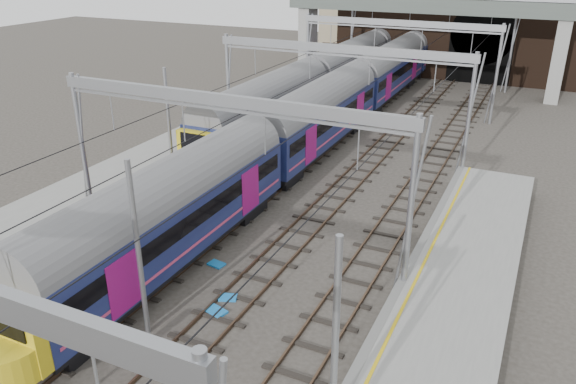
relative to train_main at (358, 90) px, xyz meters
The scene contains 10 objects.
ground 32.31m from the train_main, 86.44° to the right, with size 160.00×160.00×0.00m, color #38332D.
tracks 17.45m from the train_main, 83.35° to the right, with size 14.40×80.00×0.22m.
overhead_line 11.55m from the train_main, 79.37° to the right, with size 16.80×80.00×8.00m.
retaining_wall 20.15m from the train_main, 80.25° to the left, with size 28.00×2.75×9.00m.
overbridge 14.76m from the train_main, 81.79° to the left, with size 28.00×3.00×9.25m.
train_main is the anchor object (origin of this frame).
train_second 17.49m from the train_main, 103.22° to the left, with size 2.99×69.15×5.08m.
equip_cover_a 28.33m from the train_main, 82.56° to the right, with size 0.85×0.60×0.10m, color blue.
equip_cover_b 25.04m from the train_main, 86.00° to the right, with size 0.74×0.52×0.09m, color blue.
equip_cover_c 27.28m from the train_main, 82.41° to the right, with size 0.74×0.52×0.09m, color blue.
Camera 1 is at (12.20, -11.41, 13.43)m, focal length 35.00 mm.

